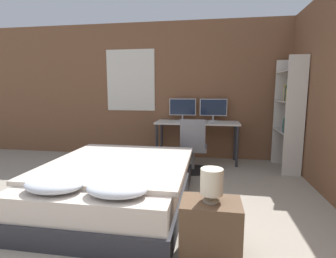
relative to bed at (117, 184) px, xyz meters
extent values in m
cube|color=brown|center=(0.40, 2.42, 1.09)|extent=(12.00, 0.06, 2.70)
cube|color=silver|center=(-0.55, 2.38, 1.31)|extent=(1.01, 0.01, 1.23)
cube|color=#A3B2CC|center=(-0.55, 2.39, 1.31)|extent=(0.93, 0.01, 1.15)
cube|color=#2D2D33|center=(0.00, 0.01, -0.15)|extent=(1.63, 2.10, 0.22)
cube|color=beige|center=(0.00, 0.01, 0.08)|extent=(1.57, 2.04, 0.24)
cube|color=beige|center=(0.00, 0.14, 0.22)|extent=(1.67, 1.76, 0.05)
ellipsoid|color=silver|center=(-0.30, -0.79, 0.26)|extent=(0.55, 0.38, 0.13)
ellipsoid|color=silver|center=(0.30, -0.79, 0.26)|extent=(0.55, 0.38, 0.13)
cube|color=brown|center=(1.12, -0.83, -0.01)|extent=(0.49, 0.35, 0.48)
cylinder|color=gray|center=(1.12, -0.83, 0.23)|extent=(0.13, 0.13, 0.02)
cylinder|color=gray|center=(1.12, -0.83, 0.27)|extent=(0.02, 0.02, 0.05)
cylinder|color=beige|center=(1.12, -0.83, 0.40)|extent=(0.18, 0.18, 0.21)
cube|color=beige|center=(0.84, 2.06, 0.50)|extent=(1.56, 0.58, 0.03)
cylinder|color=#2D2D33|center=(0.11, 1.83, 0.12)|extent=(0.05, 0.05, 0.74)
cylinder|color=#2D2D33|center=(1.57, 1.83, 0.12)|extent=(0.05, 0.05, 0.74)
cylinder|color=#2D2D33|center=(0.11, 2.30, 0.12)|extent=(0.05, 0.05, 0.74)
cylinder|color=#2D2D33|center=(1.57, 2.30, 0.12)|extent=(0.05, 0.05, 0.74)
cylinder|color=#B7B7BC|center=(0.55, 2.25, 0.53)|extent=(0.16, 0.16, 0.01)
cylinder|color=#B7B7BC|center=(0.55, 2.25, 0.58)|extent=(0.03, 0.03, 0.09)
cube|color=#B7B7BC|center=(0.55, 2.25, 0.78)|extent=(0.52, 0.03, 0.33)
cube|color=#192338|center=(0.55, 2.24, 0.78)|extent=(0.49, 0.00, 0.30)
cylinder|color=#B7B7BC|center=(1.14, 2.25, 0.53)|extent=(0.16, 0.16, 0.01)
cylinder|color=#B7B7BC|center=(1.14, 2.25, 0.58)|extent=(0.03, 0.03, 0.09)
cube|color=#B7B7BC|center=(1.14, 2.25, 0.78)|extent=(0.52, 0.03, 0.33)
cube|color=#192338|center=(1.14, 2.24, 0.78)|extent=(0.49, 0.00, 0.30)
cube|color=#B7B7BC|center=(0.84, 1.88, 0.53)|extent=(0.35, 0.13, 0.02)
ellipsoid|color=#B7B7BC|center=(1.11, 1.88, 0.54)|extent=(0.07, 0.05, 0.04)
cylinder|color=black|center=(0.82, 1.46, -0.24)|extent=(0.52, 0.52, 0.04)
cylinder|color=gray|center=(0.82, 1.46, -0.05)|extent=(0.05, 0.05, 0.33)
cube|color=slate|center=(0.82, 1.46, 0.15)|extent=(0.45, 0.45, 0.07)
cube|color=slate|center=(0.82, 1.26, 0.42)|extent=(0.40, 0.05, 0.47)
cube|color=beige|center=(2.40, 1.46, 0.70)|extent=(0.30, 0.02, 1.91)
cube|color=beige|center=(2.40, 2.24, 0.70)|extent=(0.30, 0.02, 1.91)
cube|color=beige|center=(2.40, 1.85, 0.41)|extent=(0.30, 0.75, 0.02)
cube|color=beige|center=(2.40, 1.85, 0.93)|extent=(0.30, 0.75, 0.02)
cube|color=beige|center=(2.40, 1.85, 1.42)|extent=(0.30, 0.75, 0.02)
cube|color=gold|center=(2.40, 1.50, 0.54)|extent=(0.24, 0.02, 0.23)
cube|color=#BCB29E|center=(2.40, 1.53, 0.55)|extent=(0.24, 0.04, 0.25)
cube|color=#28282D|center=(2.40, 1.58, 0.52)|extent=(0.24, 0.03, 0.20)
cube|color=#337042|center=(2.40, 1.63, 0.55)|extent=(0.24, 0.04, 0.25)
cube|color=#2D4784|center=(2.40, 1.67, 0.54)|extent=(0.24, 0.03, 0.23)
cube|color=#BCB29E|center=(2.40, 1.50, 1.04)|extent=(0.24, 0.03, 0.21)
cube|color=#28282D|center=(2.40, 1.55, 1.06)|extent=(0.24, 0.04, 0.25)
cube|color=gold|center=(2.40, 1.59, 1.03)|extent=(0.24, 0.03, 0.19)
cube|color=#337042|center=(2.40, 1.63, 1.07)|extent=(0.24, 0.03, 0.26)
cube|color=#28282D|center=(2.40, 1.67, 1.05)|extent=(0.24, 0.04, 0.23)
cube|color=#BCB29E|center=(2.40, 1.72, 1.05)|extent=(0.24, 0.03, 0.22)
cube|color=gold|center=(2.40, 1.75, 1.07)|extent=(0.24, 0.03, 0.26)
camera|label=1|loc=(1.10, -2.87, 1.13)|focal=28.00mm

